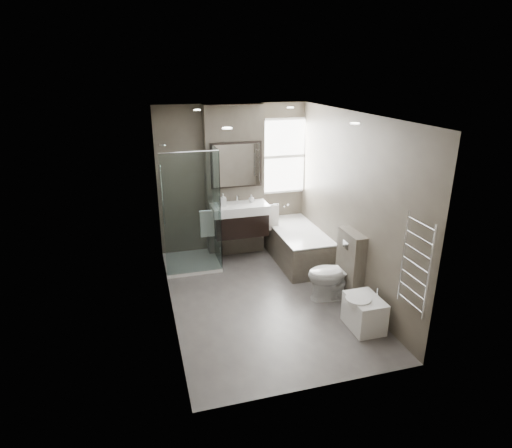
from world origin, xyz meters
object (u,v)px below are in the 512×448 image
object	(u,v)px
bathtub	(297,244)
bidet	(364,312)
vanity	(240,219)
toilet	(334,274)

from	to	relation	value
bathtub	bidet	distance (m)	2.15
vanity	toilet	xyz separation A→B (m)	(0.97, -1.67, -0.36)
vanity	bidet	bearing A→B (deg)	-67.66
bathtub	vanity	bearing A→B (deg)	160.63
bathtub	bidet	bearing A→B (deg)	-87.62
bathtub	toilet	xyz separation A→B (m)	(0.05, -1.34, 0.07)
vanity	bathtub	size ratio (longest dim) A/B	0.59
bathtub	bidet	xyz separation A→B (m)	(0.09, -2.14, -0.09)
bidet	bathtub	bearing A→B (deg)	92.38
vanity	toilet	world-z (taller)	vanity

